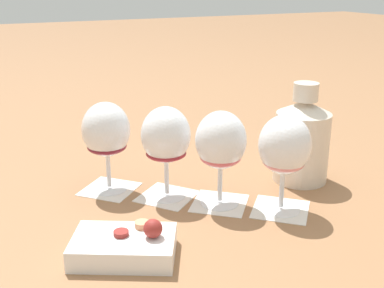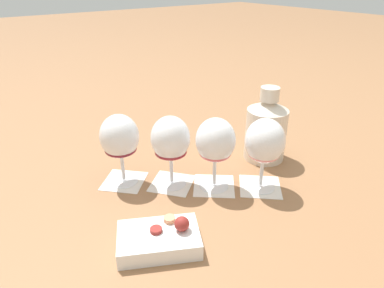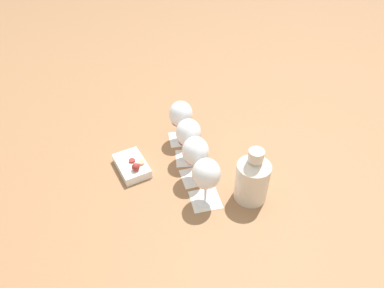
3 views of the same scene
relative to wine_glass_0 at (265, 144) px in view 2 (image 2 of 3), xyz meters
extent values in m
plane|color=#936642|center=(0.12, -0.11, -0.12)|extent=(8.00, 8.00, 0.00)
cube|color=silver|center=(0.00, 0.00, -0.12)|extent=(0.14, 0.14, 0.00)
cube|color=silver|center=(0.09, -0.07, -0.12)|extent=(0.14, 0.14, 0.00)
cube|color=silver|center=(0.17, -0.14, -0.12)|extent=(0.14, 0.14, 0.00)
cube|color=silver|center=(0.26, -0.22, -0.12)|extent=(0.14, 0.14, 0.00)
cylinder|color=white|center=(0.00, 0.00, -0.11)|extent=(0.07, 0.07, 0.01)
cylinder|color=white|center=(0.00, 0.00, -0.07)|extent=(0.01, 0.01, 0.07)
ellipsoid|color=white|center=(0.00, 0.00, 0.01)|extent=(0.09, 0.09, 0.11)
ellipsoid|color=pink|center=(0.00, 0.00, -0.02)|extent=(0.08, 0.08, 0.04)
cylinder|color=white|center=(0.09, -0.07, -0.11)|extent=(0.07, 0.07, 0.01)
cylinder|color=white|center=(0.09, -0.07, -0.07)|extent=(0.01, 0.01, 0.07)
ellipsoid|color=white|center=(0.09, -0.07, 0.01)|extent=(0.09, 0.09, 0.11)
ellipsoid|color=#D25862|center=(0.09, -0.07, -0.02)|extent=(0.08, 0.08, 0.03)
cylinder|color=white|center=(0.17, -0.14, -0.11)|extent=(0.07, 0.07, 0.01)
cylinder|color=white|center=(0.17, -0.14, -0.07)|extent=(0.01, 0.01, 0.07)
ellipsoid|color=white|center=(0.17, -0.14, 0.01)|extent=(0.09, 0.09, 0.11)
ellipsoid|color=maroon|center=(0.17, -0.14, -0.03)|extent=(0.08, 0.08, 0.02)
cylinder|color=white|center=(0.26, -0.22, -0.11)|extent=(0.07, 0.07, 0.01)
cylinder|color=white|center=(0.26, -0.22, -0.07)|extent=(0.01, 0.01, 0.07)
ellipsoid|color=white|center=(0.26, -0.22, 0.01)|extent=(0.09, 0.09, 0.11)
ellipsoid|color=maroon|center=(0.26, -0.22, -0.03)|extent=(0.08, 0.08, 0.03)
cylinder|color=beige|center=(-0.12, -0.10, -0.05)|extent=(0.11, 0.11, 0.14)
cone|color=beige|center=(-0.12, -0.10, 0.04)|extent=(0.11, 0.11, 0.03)
cylinder|color=beige|center=(-0.12, -0.10, 0.07)|extent=(0.05, 0.05, 0.04)
cube|color=white|center=(0.31, 0.03, -0.10)|extent=(0.18, 0.16, 0.03)
cylinder|color=tan|center=(0.27, 0.01, -0.08)|extent=(0.02, 0.02, 0.01)
sphere|color=maroon|center=(0.26, 0.05, -0.07)|extent=(0.03, 0.03, 0.03)
cylinder|color=maroon|center=(0.31, 0.02, -0.08)|extent=(0.02, 0.02, 0.01)
camera|label=1|loc=(0.49, 0.64, 0.28)|focal=45.00mm
camera|label=2|loc=(0.55, 0.46, 0.35)|focal=32.00mm
camera|label=3|loc=(-0.39, 0.66, 0.77)|focal=32.00mm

